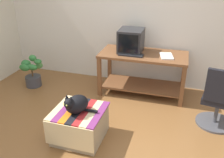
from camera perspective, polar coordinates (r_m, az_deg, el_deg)
ground_plane at (r=3.23m, az=-5.07°, el=-15.09°), size 14.00×14.00×0.00m
back_wall at (r=4.49m, az=4.36°, el=15.12°), size 8.00×0.10×2.60m
desk at (r=4.23m, az=7.09°, el=2.92°), size 1.44×0.70×0.72m
tv_monitor at (r=4.17m, az=4.38°, el=8.73°), size 0.39×0.45×0.38m
keyboard at (r=4.03m, az=4.35°, el=5.55°), size 0.40×0.15×0.02m
book at (r=4.06m, az=12.39°, el=5.16°), size 0.25×0.33×0.02m
ottoman_with_blanket at (r=3.25m, az=-7.47°, el=-10.24°), size 0.63×0.63×0.41m
cat at (r=3.05m, az=-8.24°, el=-5.70°), size 0.42×0.38×0.27m
potted_plant at (r=4.74m, az=-17.79°, el=1.26°), size 0.38×0.38×0.56m
office_chair at (r=3.64m, az=23.22°, el=-4.81°), size 0.52×0.52×0.89m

